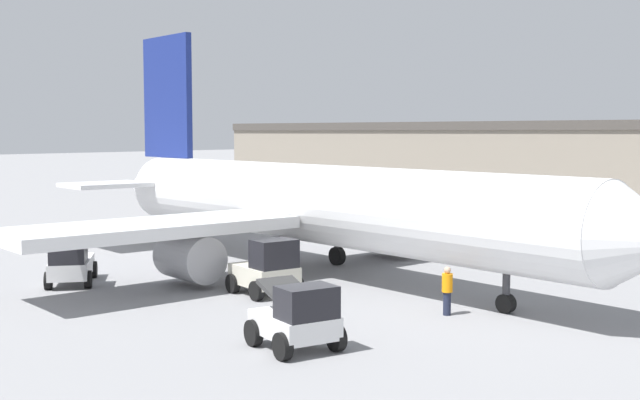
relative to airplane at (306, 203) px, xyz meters
The scene contains 6 objects.
ground_plane 3.39m from the airplane, ahead, with size 400.00×400.00×0.00m, color gray.
airplane is the anchor object (origin of this frame).
ground_crew_worker 10.66m from the airplane, 18.81° to the right, with size 0.39×0.39×1.75m.
baggage_tug 10.80m from the airplane, 120.67° to the right, with size 3.79×3.48×2.07m.
belt_loader_truck 13.79m from the airplane, 48.87° to the right, with size 3.15×2.80×2.04m.
pushback_tug 6.06m from the airplane, 63.71° to the right, with size 3.06×2.69×2.30m.
Camera 1 is at (24.01, -27.44, 6.54)m, focal length 45.00 mm.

